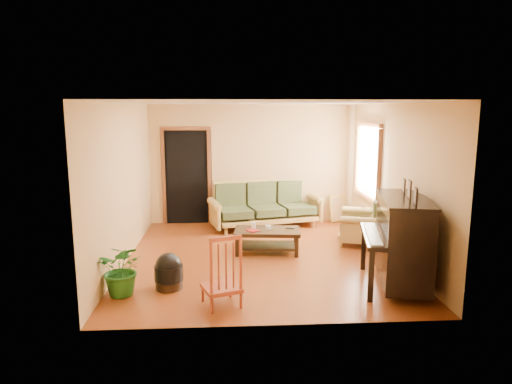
{
  "coord_description": "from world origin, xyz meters",
  "views": [
    {
      "loc": [
        -0.54,
        -7.46,
        2.5
      ],
      "look_at": [
        -0.07,
        0.2,
        1.1
      ],
      "focal_mm": 32.0,
      "sensor_mm": 36.0,
      "label": 1
    }
  ],
  "objects": [
    {
      "name": "sofa",
      "position": [
        0.25,
        2.03,
        0.5
      ],
      "size": [
        2.48,
        1.5,
        0.99
      ],
      "primitive_type": "cube",
      "rotation": [
        0.0,
        0.0,
        0.24
      ],
      "color": "#A47F3C",
      "rests_on": "floor"
    },
    {
      "name": "glass_jar",
      "position": [
        0.16,
        0.3,
        0.45
      ],
      "size": [
        0.11,
        0.11,
        0.06
      ],
      "primitive_type": "cylinder",
      "rotation": [
        0.0,
        0.0,
        -0.14
      ],
      "color": "white",
      "rests_on": "coffee_table"
    },
    {
      "name": "remote",
      "position": [
        0.54,
        0.29,
        0.42
      ],
      "size": [
        0.16,
        0.09,
        0.02
      ],
      "primitive_type": "cube",
      "rotation": [
        0.0,
        0.0,
        -0.35
      ],
      "color": "black",
      "rests_on": "coffee_table"
    },
    {
      "name": "piano",
      "position": [
        1.91,
        -1.4,
        0.65
      ],
      "size": [
        1.15,
        1.61,
        1.29
      ],
      "primitive_type": "cube",
      "rotation": [
        0.0,
        0.0,
        -0.21
      ],
      "color": "black",
      "rests_on": "floor"
    },
    {
      "name": "leaning_frame",
      "position": [
        1.93,
        2.4,
        0.32
      ],
      "size": [
        0.48,
        0.29,
        0.63
      ],
      "primitive_type": "cube",
      "rotation": [
        0.0,
        0.0,
        0.41
      ],
      "color": "gold",
      "rests_on": "floor"
    },
    {
      "name": "coffee_table",
      "position": [
        0.13,
        0.26,
        0.21
      ],
      "size": [
        1.2,
        0.74,
        0.42
      ],
      "primitive_type": "cube",
      "rotation": [
        0.0,
        0.0,
        -0.1
      ],
      "color": "black",
      "rests_on": "floor"
    },
    {
      "name": "footstool",
      "position": [
        -1.39,
        -1.28,
        0.19
      ],
      "size": [
        0.45,
        0.45,
        0.38
      ],
      "primitive_type": "cylinder",
      "rotation": [
        0.0,
        0.0,
        -0.13
      ],
      "color": "black",
      "rests_on": "floor"
    },
    {
      "name": "potted_plant",
      "position": [
        -1.98,
        -1.48,
        0.37
      ],
      "size": [
        0.73,
        0.66,
        0.74
      ],
      "primitive_type": "imported",
      "rotation": [
        0.0,
        0.0,
        -0.13
      ],
      "color": "#1D5D1A",
      "rests_on": "floor"
    },
    {
      "name": "doorway",
      "position": [
        -1.45,
        2.48,
        1.02
      ],
      "size": [
        1.08,
        0.16,
        2.05
      ],
      "primitive_type": "cube",
      "color": "black",
      "rests_on": "floor"
    },
    {
      "name": "ceramic_crock",
      "position": [
        2.13,
        2.28,
        0.13
      ],
      "size": [
        0.22,
        0.22,
        0.26
      ],
      "primitive_type": "cylinder",
      "rotation": [
        0.0,
        0.0,
        -0.05
      ],
      "color": "#3659A2",
      "rests_on": "floor"
    },
    {
      "name": "candle",
      "position": [
        -0.11,
        0.29,
        0.48
      ],
      "size": [
        0.09,
        0.09,
        0.13
      ],
      "primitive_type": "cylinder",
      "rotation": [
        0.0,
        0.0,
        -0.13
      ],
      "color": "white",
      "rests_on": "coffee_table"
    },
    {
      "name": "floor",
      "position": [
        0.0,
        0.0,
        0.0
      ],
      "size": [
        5.0,
        5.0,
        0.0
      ],
      "primitive_type": "plane",
      "color": "#5E250C",
      "rests_on": "ground"
    },
    {
      "name": "window",
      "position": [
        2.21,
        1.3,
        1.5
      ],
      "size": [
        0.12,
        1.36,
        1.46
      ],
      "primitive_type": "cube",
      "color": "white",
      "rests_on": "right_wall"
    },
    {
      "name": "red_chair",
      "position": [
        -0.64,
        -1.9,
        0.48
      ],
      "size": [
        0.59,
        0.62,
        0.96
      ],
      "primitive_type": "cube",
      "rotation": [
        0.0,
        0.0,
        0.34
      ],
      "color": "maroon",
      "rests_on": "floor"
    },
    {
      "name": "armchair",
      "position": [
        1.91,
        0.71,
        0.45
      ],
      "size": [
        1.08,
        1.11,
        0.91
      ],
      "primitive_type": "cube",
      "rotation": [
        0.0,
        0.0,
        -0.28
      ],
      "color": "#A47F3C",
      "rests_on": "floor"
    },
    {
      "name": "book",
      "position": [
        -0.2,
        0.13,
        0.43
      ],
      "size": [
        0.26,
        0.28,
        0.02
      ],
      "primitive_type": "imported",
      "rotation": [
        0.0,
        0.0,
        0.59
      ],
      "color": "maroon",
      "rests_on": "coffee_table"
    }
  ]
}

